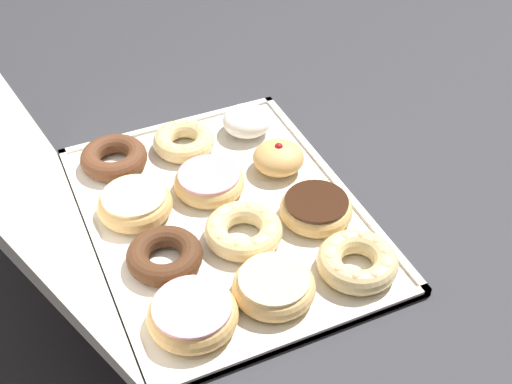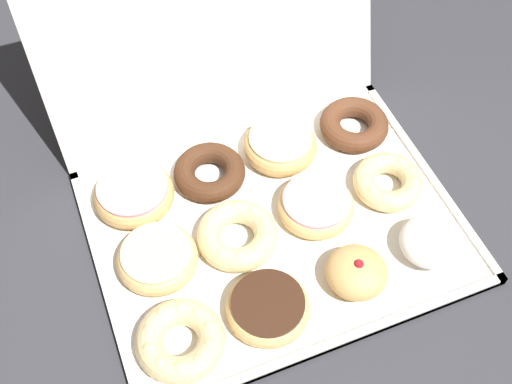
% 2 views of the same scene
% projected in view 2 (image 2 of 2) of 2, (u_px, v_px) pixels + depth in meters
% --- Properties ---
extents(ground_plane, '(3.00, 3.00, 0.00)m').
position_uv_depth(ground_plane, '(276.00, 229.00, 0.94)').
color(ground_plane, '#333338').
extents(donut_box, '(0.53, 0.40, 0.01)m').
position_uv_depth(donut_box, '(276.00, 227.00, 0.94)').
color(donut_box, silver).
rests_on(donut_box, ground).
extents(box_lid_open, '(0.53, 0.13, 0.39)m').
position_uv_depth(box_lid_open, '(209.00, 14.00, 0.93)').
color(box_lid_open, silver).
rests_on(box_lid_open, ground).
extents(cruller_donut_0, '(0.12, 0.12, 0.04)m').
position_uv_depth(cruller_donut_0, '(180.00, 340.00, 0.81)').
color(cruller_donut_0, '#EACC8C').
rests_on(cruller_donut_0, donut_box).
extents(chocolate_frosted_donut_1, '(0.11, 0.11, 0.04)m').
position_uv_depth(chocolate_frosted_donut_1, '(268.00, 307.00, 0.84)').
color(chocolate_frosted_donut_1, '#E5B770').
rests_on(chocolate_frosted_donut_1, donut_box).
extents(jelly_filled_donut_2, '(0.08, 0.08, 0.05)m').
position_uv_depth(jelly_filled_donut_2, '(357.00, 272.00, 0.86)').
color(jelly_filled_donut_2, tan).
rests_on(jelly_filled_donut_2, donut_box).
extents(powdered_filled_donut_3, '(0.09, 0.09, 0.05)m').
position_uv_depth(powdered_filled_donut_3, '(430.00, 242.00, 0.89)').
color(powdered_filled_donut_3, white).
rests_on(powdered_filled_donut_3, donut_box).
extents(glazed_ring_donut_4, '(0.11, 0.11, 0.04)m').
position_uv_depth(glazed_ring_donut_4, '(158.00, 261.00, 0.88)').
color(glazed_ring_donut_4, '#E5B770').
rests_on(glazed_ring_donut_4, donut_box).
extents(cruller_donut_5, '(0.12, 0.12, 0.04)m').
position_uv_depth(cruller_donut_5, '(237.00, 235.00, 0.90)').
color(cruller_donut_5, '#EACC8C').
rests_on(cruller_donut_5, donut_box).
extents(pink_frosted_donut_6, '(0.11, 0.11, 0.03)m').
position_uv_depth(pink_frosted_donut_6, '(316.00, 205.00, 0.93)').
color(pink_frosted_donut_6, '#E5B770').
rests_on(pink_frosted_donut_6, donut_box).
extents(cruller_donut_7, '(0.11, 0.11, 0.03)m').
position_uv_depth(cruller_donut_7, '(388.00, 181.00, 0.96)').
color(cruller_donut_7, '#EACC8C').
rests_on(cruller_donut_7, donut_box).
extents(pink_frosted_donut_8, '(0.12, 0.12, 0.04)m').
position_uv_depth(pink_frosted_donut_8, '(134.00, 193.00, 0.94)').
color(pink_frosted_donut_8, tan).
rests_on(pink_frosted_donut_8, donut_box).
extents(chocolate_cake_ring_donut_9, '(0.11, 0.11, 0.03)m').
position_uv_depth(chocolate_cake_ring_donut_9, '(210.00, 172.00, 0.97)').
color(chocolate_cake_ring_donut_9, '#472816').
rests_on(chocolate_cake_ring_donut_9, donut_box).
extents(glazed_ring_donut_10, '(0.12, 0.12, 0.04)m').
position_uv_depth(glazed_ring_donut_10, '(280.00, 145.00, 1.00)').
color(glazed_ring_donut_10, tan).
rests_on(glazed_ring_donut_10, donut_box).
extents(chocolate_cake_ring_donut_11, '(0.11, 0.11, 0.03)m').
position_uv_depth(chocolate_cake_ring_donut_11, '(354.00, 125.00, 1.03)').
color(chocolate_cake_ring_donut_11, '#59331E').
rests_on(chocolate_cake_ring_donut_11, donut_box).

